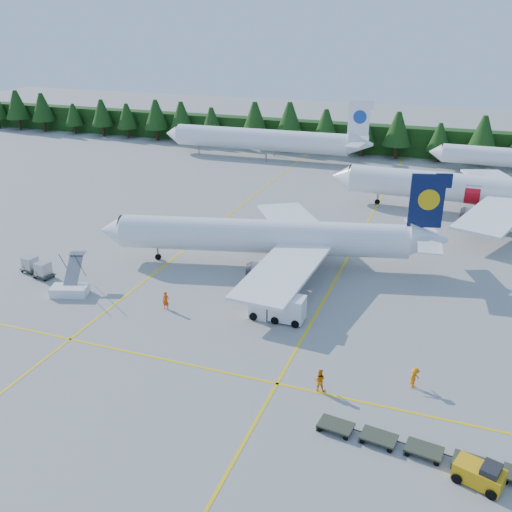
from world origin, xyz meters
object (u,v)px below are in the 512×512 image
(airstairs, at_px, (70,287))
(baggage_tug, at_px, (480,474))
(airliner_red, at_px, (468,189))
(airliner_navy, at_px, (257,237))
(service_truck, at_px, (278,307))

(airstairs, bearing_deg, baggage_tug, -36.71)
(airliner_red, bearing_deg, airliner_navy, -127.75)
(airliner_red, height_order, airstairs, airliner_red)
(airliner_red, xyz_separation_m, airstairs, (-38.75, -43.03, -3.01))
(airstairs, xyz_separation_m, baggage_tug, (41.07, -13.57, 0.04))
(service_truck, bearing_deg, baggage_tug, -40.72)
(airstairs, relative_size, service_truck, 1.07)
(airliner_navy, relative_size, baggage_tug, 11.77)
(airstairs, height_order, baggage_tug, airstairs)
(baggage_tug, bearing_deg, airstairs, 179.48)
(airliner_navy, bearing_deg, airliner_red, 37.58)
(service_truck, bearing_deg, airstairs, -174.41)
(baggage_tug, bearing_deg, airliner_red, 110.11)
(airliner_navy, xyz_separation_m, airstairs, (-15.91, -14.36, -2.73))
(baggage_tug, bearing_deg, service_truck, 157.31)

